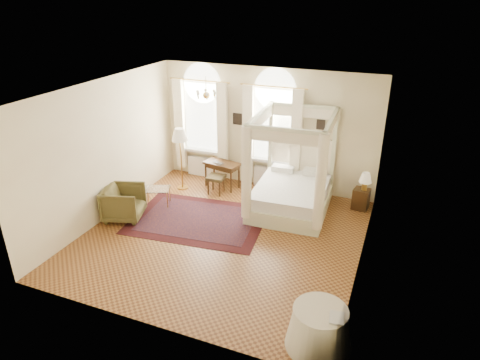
% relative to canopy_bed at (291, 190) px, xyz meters
% --- Properties ---
extents(ground, '(6.00, 6.00, 0.00)m').
position_rel_canopy_bed_xyz_m(ground, '(-1.07, -1.78, -0.56)').
color(ground, brown).
rests_on(ground, ground).
extents(room_walls, '(6.00, 6.00, 6.00)m').
position_rel_canopy_bed_xyz_m(room_walls, '(-1.07, -1.78, 1.42)').
color(room_walls, '#FEF4C1').
rests_on(room_walls, ground).
extents(window_left, '(1.62, 0.27, 3.29)m').
position_rel_canopy_bed_xyz_m(window_left, '(-2.97, 1.09, 0.93)').
color(window_left, silver).
rests_on(window_left, room_walls).
extents(window_right, '(1.62, 0.27, 3.29)m').
position_rel_canopy_bed_xyz_m(window_right, '(-0.87, 1.09, 0.93)').
color(window_right, silver).
rests_on(window_right, room_walls).
extents(chandelier, '(0.51, 0.45, 0.50)m').
position_rel_canopy_bed_xyz_m(chandelier, '(-1.97, -0.58, 2.35)').
color(chandelier, gold).
rests_on(chandelier, room_walls).
extents(wall_pictures, '(2.54, 0.03, 0.39)m').
position_rel_canopy_bed_xyz_m(wall_pictures, '(-0.98, 1.19, 1.33)').
color(wall_pictures, black).
rests_on(wall_pictures, room_walls).
extents(canopy_bed, '(1.99, 2.38, 2.47)m').
position_rel_canopy_bed_xyz_m(canopy_bed, '(0.00, 0.00, 0.00)').
color(canopy_bed, beige).
rests_on(canopy_bed, ground).
extents(nightstand, '(0.43, 0.40, 0.54)m').
position_rel_canopy_bed_xyz_m(nightstand, '(1.63, 0.73, -0.29)').
color(nightstand, '#34210E').
rests_on(nightstand, ground).
extents(nightstand_lamp, '(0.31, 0.31, 0.46)m').
position_rel_canopy_bed_xyz_m(nightstand_lamp, '(1.68, 0.72, 0.29)').
color(nightstand_lamp, gold).
rests_on(nightstand_lamp, nightstand).
extents(writing_desk, '(1.06, 0.69, 0.73)m').
position_rel_canopy_bed_xyz_m(writing_desk, '(-2.16, 0.64, 0.07)').
color(writing_desk, '#34210E').
rests_on(writing_desk, ground).
extents(laptop, '(0.41, 0.35, 0.03)m').
position_rel_canopy_bed_xyz_m(laptop, '(-2.21, 0.58, 0.19)').
color(laptop, black).
rests_on(laptop, writing_desk).
extents(stool, '(0.46, 0.46, 0.51)m').
position_rel_canopy_bed_xyz_m(stool, '(-2.15, 0.20, -0.14)').
color(stool, '#4A3A1F').
rests_on(stool, ground).
extents(armchair, '(1.13, 1.11, 0.82)m').
position_rel_canopy_bed_xyz_m(armchair, '(-3.63, -1.89, -0.15)').
color(armchair, '#49421F').
rests_on(armchair, ground).
extents(coffee_table, '(0.79, 0.68, 0.45)m').
position_rel_canopy_bed_xyz_m(coffee_table, '(-3.27, -0.99, -0.15)').
color(coffee_table, white).
rests_on(coffee_table, ground).
extents(floor_lamp, '(0.45, 0.45, 1.73)m').
position_rel_canopy_bed_xyz_m(floor_lamp, '(-3.16, 0.14, 0.92)').
color(floor_lamp, gold).
rests_on(floor_lamp, ground).
extents(oriental_rug, '(3.38, 2.59, 0.01)m').
position_rel_canopy_bed_xyz_m(oriental_rug, '(-1.93, -1.32, -0.55)').
color(oriental_rug, '#3C0E10').
rests_on(oriental_rug, ground).
extents(side_table, '(1.03, 1.03, 0.71)m').
position_rel_canopy_bed_xyz_m(side_table, '(1.63, -4.18, -0.21)').
color(side_table, silver).
rests_on(side_table, ground).
extents(book, '(0.25, 0.31, 0.03)m').
position_rel_canopy_bed_xyz_m(book, '(1.78, -4.30, 0.16)').
color(book, black).
rests_on(book, side_table).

